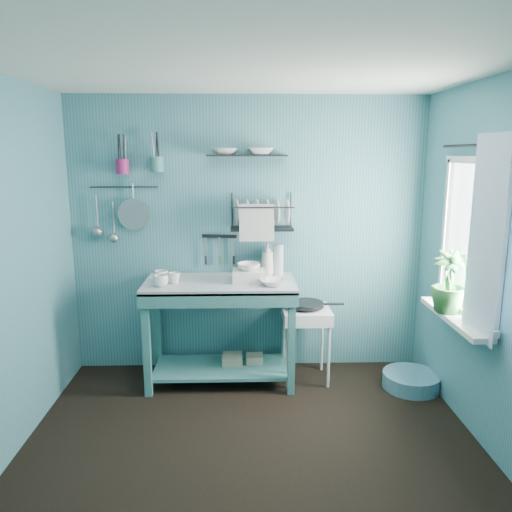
{
  "coord_description": "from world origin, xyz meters",
  "views": [
    {
      "loc": [
        -0.07,
        -3.0,
        2.0
      ],
      "look_at": [
        0.05,
        0.85,
        1.2
      ],
      "focal_mm": 35.0,
      "sensor_mm": 36.0,
      "label": 1
    }
  ],
  "objects_px": {
    "mug_left": "(161,281)",
    "hotplate_stand": "(306,344)",
    "mug_right": "(161,276)",
    "water_bottle": "(278,260)",
    "storage_tin_small": "(255,365)",
    "colander": "(134,214)",
    "storage_tin_large": "(233,366)",
    "floor_basin": "(411,381)",
    "soap_bottle": "(267,259)",
    "utensil_cup_magenta": "(122,167)",
    "work_counter": "(221,332)",
    "frying_pan": "(307,304)",
    "wash_tub": "(249,276)",
    "potted_plant": "(450,282)",
    "mug_mid": "(175,278)",
    "dish_rack": "(262,212)",
    "utensil_cup_teal": "(157,164)"
  },
  "relations": [
    {
      "from": "mug_left",
      "to": "hotplate_stand",
      "type": "relative_size",
      "value": 0.19
    },
    {
      "from": "mug_right",
      "to": "hotplate_stand",
      "type": "bearing_deg",
      "value": 0.53
    },
    {
      "from": "water_bottle",
      "to": "storage_tin_small",
      "type": "distance_m",
      "value": 0.99
    },
    {
      "from": "mug_left",
      "to": "colander",
      "type": "relative_size",
      "value": 0.44
    },
    {
      "from": "mug_left",
      "to": "colander",
      "type": "height_order",
      "value": "colander"
    },
    {
      "from": "water_bottle",
      "to": "colander",
      "type": "distance_m",
      "value": 1.36
    },
    {
      "from": "storage_tin_large",
      "to": "floor_basin",
      "type": "relative_size",
      "value": 0.45
    },
    {
      "from": "mug_right",
      "to": "mug_left",
      "type": "bearing_deg",
      "value": -82.87
    },
    {
      "from": "floor_basin",
      "to": "soap_bottle",
      "type": "bearing_deg",
      "value": 162.12
    },
    {
      "from": "utensil_cup_magenta",
      "to": "floor_basin",
      "type": "xyz_separation_m",
      "value": [
        2.49,
        -0.46,
        -1.82
      ]
    },
    {
      "from": "work_counter",
      "to": "storage_tin_small",
      "type": "height_order",
      "value": "work_counter"
    },
    {
      "from": "hotplate_stand",
      "to": "frying_pan",
      "type": "relative_size",
      "value": 2.21
    },
    {
      "from": "wash_tub",
      "to": "potted_plant",
      "type": "bearing_deg",
      "value": -22.41
    },
    {
      "from": "floor_basin",
      "to": "mug_mid",
      "type": "bearing_deg",
      "value": 176.14
    },
    {
      "from": "frying_pan",
      "to": "floor_basin",
      "type": "relative_size",
      "value": 0.62
    },
    {
      "from": "hotplate_stand",
      "to": "utensil_cup_magenta",
      "type": "relative_size",
      "value": 5.09
    },
    {
      "from": "mug_right",
      "to": "floor_basin",
      "type": "bearing_deg",
      "value": -5.23
    },
    {
      "from": "mug_right",
      "to": "dish_rack",
      "type": "distance_m",
      "value": 1.04
    },
    {
      "from": "colander",
      "to": "storage_tin_large",
      "type": "height_order",
      "value": "colander"
    },
    {
      "from": "utensil_cup_teal",
      "to": "hotplate_stand",
      "type": "bearing_deg",
      "value": -10.97
    },
    {
      "from": "mug_right",
      "to": "dish_rack",
      "type": "relative_size",
      "value": 0.22
    },
    {
      "from": "work_counter",
      "to": "dish_rack",
      "type": "bearing_deg",
      "value": 35.8
    },
    {
      "from": "work_counter",
      "to": "mug_mid",
      "type": "height_order",
      "value": "mug_mid"
    },
    {
      "from": "water_bottle",
      "to": "utensil_cup_teal",
      "type": "xyz_separation_m",
      "value": [
        -1.06,
        0.04,
        0.84
      ]
    },
    {
      "from": "hotplate_stand",
      "to": "storage_tin_large",
      "type": "height_order",
      "value": "hotplate_stand"
    },
    {
      "from": "soap_bottle",
      "to": "floor_basin",
      "type": "xyz_separation_m",
      "value": [
        1.23,
        -0.4,
        -1.0
      ]
    },
    {
      "from": "mug_left",
      "to": "potted_plant",
      "type": "relative_size",
      "value": 0.26
    },
    {
      "from": "mug_right",
      "to": "frying_pan",
      "type": "xyz_separation_m",
      "value": [
        1.25,
        0.01,
        -0.27
      ]
    },
    {
      "from": "utensil_cup_teal",
      "to": "dish_rack",
      "type": "bearing_deg",
      "value": -3.14
    },
    {
      "from": "hotplate_stand",
      "to": "utensil_cup_teal",
      "type": "bearing_deg",
      "value": 174.3
    },
    {
      "from": "work_counter",
      "to": "mug_right",
      "type": "distance_m",
      "value": 0.71
    },
    {
      "from": "frying_pan",
      "to": "soap_bottle",
      "type": "bearing_deg",
      "value": 150.62
    },
    {
      "from": "mug_right",
      "to": "potted_plant",
      "type": "xyz_separation_m",
      "value": [
        2.23,
        -0.63,
        0.1
      ]
    },
    {
      "from": "hotplate_stand",
      "to": "storage_tin_small",
      "type": "height_order",
      "value": "hotplate_stand"
    },
    {
      "from": "utensil_cup_teal",
      "to": "frying_pan",
      "type": "bearing_deg",
      "value": -10.97
    },
    {
      "from": "soap_bottle",
      "to": "floor_basin",
      "type": "bearing_deg",
      "value": -17.88
    },
    {
      "from": "water_bottle",
      "to": "utensil_cup_teal",
      "type": "distance_m",
      "value": 1.36
    },
    {
      "from": "storage_tin_large",
      "to": "hotplate_stand",
      "type": "bearing_deg",
      "value": -3.35
    },
    {
      "from": "water_bottle",
      "to": "potted_plant",
      "type": "distance_m",
      "value": 1.48
    },
    {
      "from": "work_counter",
      "to": "mug_right",
      "type": "xyz_separation_m",
      "value": [
        -0.5,
        0.0,
        0.51
      ]
    },
    {
      "from": "mug_right",
      "to": "storage_tin_large",
      "type": "bearing_deg",
      "value": 4.76
    },
    {
      "from": "dish_rack",
      "to": "potted_plant",
      "type": "bearing_deg",
      "value": -33.3
    },
    {
      "from": "storage_tin_small",
      "to": "dish_rack",
      "type": "bearing_deg",
      "value": 62.44
    },
    {
      "from": "potted_plant",
      "to": "water_bottle",
      "type": "bearing_deg",
      "value": 144.88
    },
    {
      "from": "utensil_cup_magenta",
      "to": "hotplate_stand",
      "type": "bearing_deg",
      "value": -8.94
    },
    {
      "from": "potted_plant",
      "to": "storage_tin_small",
      "type": "relative_size",
      "value": 2.34
    },
    {
      "from": "mug_left",
      "to": "mug_right",
      "type": "distance_m",
      "value": 0.16
    },
    {
      "from": "work_counter",
      "to": "wash_tub",
      "type": "xyz_separation_m",
      "value": [
        0.25,
        -0.02,
        0.51
      ]
    },
    {
      "from": "utensil_cup_magenta",
      "to": "storage_tin_large",
      "type": "xyz_separation_m",
      "value": [
        0.94,
        -0.21,
        -1.77
      ]
    },
    {
      "from": "mug_left",
      "to": "water_bottle",
      "type": "relative_size",
      "value": 0.44
    }
  ]
}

